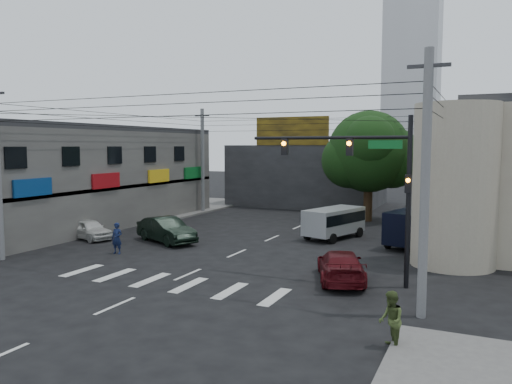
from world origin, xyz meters
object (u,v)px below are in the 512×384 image
Objects in this scene: white_compact at (89,229)px; traffic_officer at (117,238)px; traffic_gantry at (368,172)px; pedestrian_olive at (391,320)px; utility_pole_near_right at (425,186)px; utility_pole_far_right at (457,165)px; silver_minivan at (334,223)px; dark_sedan at (166,230)px; street_tree at (369,152)px; utility_pole_far_left at (203,161)px; navy_van at (419,228)px; maroon_sedan at (341,266)px.

white_compact is 2.33× the size of traffic_officer.
traffic_gantry reaches higher than white_compact.
white_compact is at bearing -134.70° from pedestrian_olive.
utility_pole_far_right is at bearing 90.00° from utility_pole_near_right.
silver_minivan is (-6.86, -7.37, -3.63)m from utility_pole_far_right.
utility_pole_near_right reaches higher than dark_sedan.
dark_sedan is (-15.90, -12.95, -3.83)m from utility_pole_far_right.
traffic_officer is at bearing 179.13° from traffic_gantry.
traffic_gantry is at bearing -98.94° from utility_pole_far_right.
utility_pole_far_left is (-14.50, -1.00, -0.87)m from street_tree.
street_tree is at bearing -27.21° from white_compact.
traffic_officer is at bearing -104.06° from white_compact.
utility_pole_far_left is 21.11m from navy_van.
utility_pole_near_right is 2.29× the size of white_compact.
utility_pole_near_right is 1.58× the size of navy_van.
utility_pole_far_left and utility_pole_far_right have the same top height.
utility_pole_far_left is at bearing 16.58° from white_compact.
utility_pole_near_right reaches higher than navy_van.
utility_pole_far_left is at bearing 180.00° from utility_pole_far_right.
white_compact is 0.82× the size of silver_minivan.
maroon_sedan is at bearing -81.48° from street_tree.
utility_pole_far_right is 23.84m from traffic_officer.
street_tree is at bearing 15.51° from silver_minivan.
traffic_gantry is 0.78× the size of utility_pole_far_right.
dark_sedan is 2.87× the size of traffic_officer.
street_tree is 18.42m from traffic_gantry.
traffic_gantry reaches higher than silver_minivan.
traffic_gantry is at bearing -78.01° from street_tree.
utility_pole_near_right is at bearing 151.63° from pedestrian_olive.
maroon_sedan is 2.92× the size of pedestrian_olive.
pedestrian_olive is at bearing -72.09° from traffic_gantry.
utility_pole_far_right is 24.03m from pedestrian_olive.
dark_sedan is (5.10, -12.95, -3.83)m from utility_pole_far_left.
dark_sedan is 2.87× the size of pedestrian_olive.
navy_van is at bearing -123.16° from maroon_sedan.
silver_minivan is (9.04, 5.58, 0.20)m from dark_sedan.
traffic_gantry is 14.42m from dark_sedan.
utility_pole_far_right is (21.00, 0.00, 0.00)m from utility_pole_far_left.
maroon_sedan is (-3.79, -17.10, -3.92)m from utility_pole_far_right.
pedestrian_olive reaches higher than dark_sedan.
dark_sedan is 12.80m from maroon_sedan.
utility_pole_far_left is 17.78m from traffic_officer.
street_tree is 5.03× the size of pedestrian_olive.
street_tree is 17.47m from dark_sedan.
white_compact is 2.32× the size of pedestrian_olive.
utility_pole_near_right is at bearing -44.31° from utility_pole_far_left.
pedestrian_olive is (3.29, -6.64, 0.19)m from maroon_sedan.
street_tree is at bearing 171.25° from utility_pole_far_right.
dark_sedan is at bearing 74.47° from traffic_officer.
utility_pole_near_right is 1.00× the size of utility_pole_far_right.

